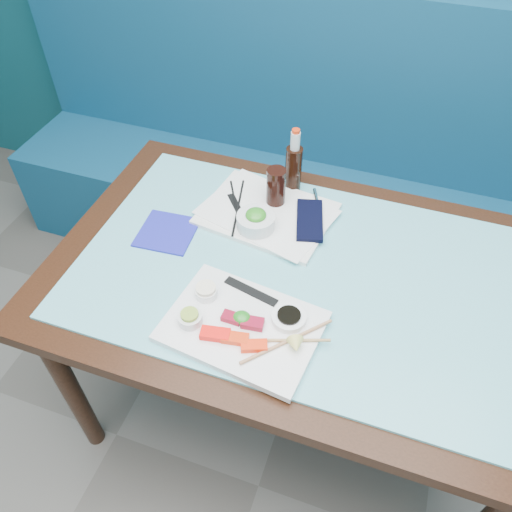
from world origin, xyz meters
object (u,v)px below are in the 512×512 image
(booth_bench, at_px, (345,195))
(sashimi_plate, at_px, (243,326))
(serving_tray, at_px, (267,214))
(cola_glass, at_px, (276,187))
(seaweed_bowl, at_px, (256,222))
(cola_bottle_body, at_px, (293,169))
(blue_napkin, at_px, (167,232))
(dining_table, at_px, (297,291))

(booth_bench, bearing_deg, sashimi_plate, -94.29)
(serving_tray, height_order, cola_glass, cola_glass)
(cola_glass, bearing_deg, booth_bench, 76.29)
(sashimi_plate, bearing_deg, serving_tray, 107.09)
(serving_tray, xyz_separation_m, seaweed_bowl, (-0.01, -0.07, 0.03))
(booth_bench, height_order, cola_glass, booth_bench)
(sashimi_plate, distance_m, seaweed_bowl, 0.36)
(cola_bottle_body, distance_m, blue_napkin, 0.45)
(serving_tray, bearing_deg, sashimi_plate, -72.04)
(booth_bench, xyz_separation_m, seaweed_bowl, (-0.17, -0.73, 0.42))
(cola_bottle_body, bearing_deg, dining_table, -70.75)
(serving_tray, height_order, blue_napkin, serving_tray)
(booth_bench, relative_size, dining_table, 2.14)
(dining_table, distance_m, seaweed_bowl, 0.24)
(sashimi_plate, distance_m, cola_bottle_body, 0.58)
(cola_glass, bearing_deg, dining_table, -58.95)
(seaweed_bowl, relative_size, cola_glass, 0.94)
(sashimi_plate, bearing_deg, cola_bottle_body, 100.89)
(serving_tray, distance_m, cola_bottle_body, 0.17)
(dining_table, bearing_deg, booth_bench, 90.00)
(sashimi_plate, relative_size, blue_napkin, 2.32)
(dining_table, distance_m, cola_glass, 0.33)
(dining_table, bearing_deg, cola_glass, 121.05)
(serving_tray, height_order, cola_bottle_body, cola_bottle_body)
(serving_tray, bearing_deg, dining_table, -42.35)
(sashimi_plate, height_order, cola_glass, cola_glass)
(dining_table, relative_size, blue_napkin, 8.63)
(sashimi_plate, relative_size, seaweed_bowl, 3.28)
(cola_glass, bearing_deg, seaweed_bowl, -98.75)
(sashimi_plate, xyz_separation_m, cola_bottle_body, (-0.04, 0.58, 0.07))
(booth_bench, height_order, dining_table, booth_bench)
(sashimi_plate, distance_m, cola_glass, 0.49)
(cola_glass, bearing_deg, blue_napkin, -139.81)
(booth_bench, relative_size, blue_napkin, 18.49)
(serving_tray, distance_m, blue_napkin, 0.31)
(booth_bench, relative_size, serving_tray, 7.81)
(blue_napkin, bearing_deg, sashimi_plate, -37.07)
(booth_bench, bearing_deg, cola_bottle_body, -103.59)
(seaweed_bowl, bearing_deg, cola_glass, 81.25)
(sashimi_plate, xyz_separation_m, seaweed_bowl, (-0.09, 0.35, 0.03))
(sashimi_plate, xyz_separation_m, cola_glass, (-0.07, 0.48, 0.07))
(booth_bench, height_order, seaweed_bowl, booth_bench)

